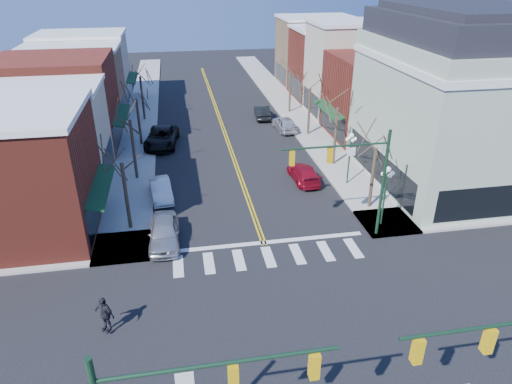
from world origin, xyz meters
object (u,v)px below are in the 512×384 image
car_left_mid (161,190)px  car_left_far (162,137)px  victorian_corner (461,100)px  car_left_near (164,232)px  car_right_near (304,173)px  car_right_mid (285,124)px  lamppost_midblock (350,150)px  lamppost_corner (386,186)px  car_right_far (262,112)px  pedestrian_dark_a (105,314)px

car_left_mid → car_left_far: car_left_far is taller
victorian_corner → car_left_near: (-22.65, -5.63, -5.86)m
car_right_near → car_right_mid: car_right_mid is taller
lamppost_midblock → lamppost_corner: bearing=-90.0°
lamppost_corner → car_left_mid: size_ratio=1.04×
victorian_corner → car_right_mid: bearing=125.5°
car_left_far → car_right_near: size_ratio=1.33×
car_left_near → car_right_far: (10.95, 24.50, -0.07)m
car_right_near → car_right_mid: (1.37, 12.47, 0.09)m
car_right_mid → car_right_far: size_ratio=1.02×
victorian_corner → car_left_far: size_ratio=2.35×
victorian_corner → car_right_near: 13.12m
car_right_mid → pedestrian_dark_a: pedestrian_dark_a is taller
victorian_corner → car_right_near: size_ratio=3.11×
lamppost_midblock → car_left_far: lamppost_midblock is taller
car_right_mid → car_right_far: bearing=-76.6°
car_left_mid → pedestrian_dark_a: 14.02m
car_right_near → car_right_far: bearing=-91.7°
car_left_far → pedestrian_dark_a: 25.19m
car_left_near → car_right_near: size_ratio=1.02×
car_left_near → car_left_mid: car_left_near is taller
lamppost_corner → car_right_mid: bearing=95.3°
pedestrian_dark_a → car_right_near: bearing=83.1°
victorian_corner → car_left_far: 26.50m
lamppost_midblock → car_right_near: bearing=158.3°
lamppost_corner → car_right_far: 25.20m
car_left_far → car_right_far: bearing=39.3°
car_left_near → car_right_near: (11.11, 7.42, -0.13)m
car_left_far → victorian_corner: bearing=-19.9°
lamppost_corner → car_left_near: (-14.35, 0.37, -2.17)m
car_right_far → lamppost_corner: bearing=101.8°
car_right_near → car_right_mid: bearing=-98.6°
car_left_far → car_right_near: 15.27m
car_right_far → pedestrian_dark_a: bearing=70.8°
car_right_near → lamppost_corner: bearing=110.3°
pedestrian_dark_a → car_left_mid: bearing=115.9°
lamppost_corner → lamppost_midblock: 6.50m
car_right_near → victorian_corner: bearing=168.9°
lamppost_midblock → car_left_mid: lamppost_midblock is taller
victorian_corner → car_right_near: victorian_corner is taller
lamppost_corner → pedestrian_dark_a: 18.57m
victorian_corner → pedestrian_dark_a: 29.08m
lamppost_midblock → car_right_far: 18.82m
victorian_corner → pedestrian_dark_a: bearing=-152.7°
lamppost_corner → pedestrian_dark_a: lamppost_corner is taller
victorian_corner → car_right_mid: 18.48m
lamppost_corner → lamppost_midblock: (0.00, 6.50, 0.00)m
lamppost_corner → lamppost_midblock: same height
lamppost_corner → car_right_near: bearing=112.6°
car_right_near → pedestrian_dark_a: bearing=44.8°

